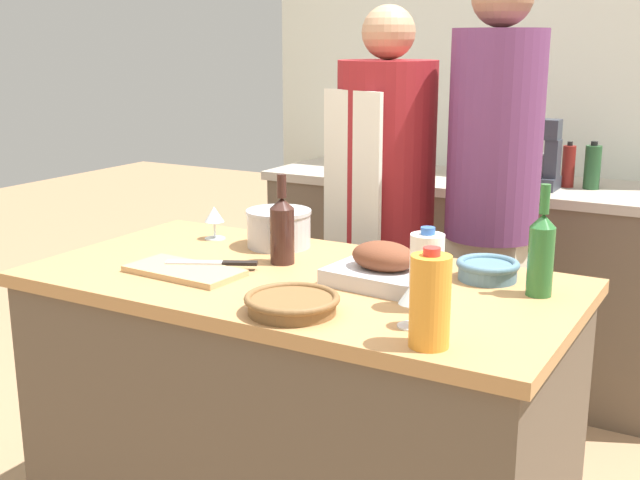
# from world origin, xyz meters

# --- Properties ---
(kitchen_island) EXTENTS (1.56, 0.81, 0.88)m
(kitchen_island) POSITION_xyz_m (0.00, 0.00, 0.44)
(kitchen_island) COLOR brown
(kitchen_island) RESTS_ON ground_plane
(back_counter) EXTENTS (1.95, 0.60, 0.93)m
(back_counter) POSITION_xyz_m (0.00, 1.56, 0.47)
(back_counter) COLOR brown
(back_counter) RESTS_ON ground_plane
(back_wall) EXTENTS (2.45, 0.10, 2.55)m
(back_wall) POSITION_xyz_m (0.00, 1.91, 1.27)
(back_wall) COLOR silver
(back_wall) RESTS_ON ground_plane
(roasting_pan) EXTENTS (0.30, 0.25, 0.12)m
(roasting_pan) POSITION_xyz_m (0.24, 0.05, 0.93)
(roasting_pan) COLOR #BCBCC1
(roasting_pan) RESTS_ON kitchen_island
(wicker_basket) EXTENTS (0.24, 0.24, 0.05)m
(wicker_basket) POSITION_xyz_m (0.15, -0.28, 0.91)
(wicker_basket) COLOR brown
(wicker_basket) RESTS_ON kitchen_island
(cutting_board) EXTENTS (0.35, 0.19, 0.02)m
(cutting_board) POSITION_xyz_m (-0.30, -0.14, 0.89)
(cutting_board) COLOR tan
(cutting_board) RESTS_ON kitchen_island
(stock_pot) EXTENTS (0.21, 0.21, 0.15)m
(stock_pot) POSITION_xyz_m (-0.23, 0.26, 0.94)
(stock_pot) COLOR #B7B7BC
(stock_pot) RESTS_ON kitchen_island
(mixing_bowl) EXTENTS (0.18, 0.18, 0.06)m
(mixing_bowl) POSITION_xyz_m (0.48, 0.23, 0.91)
(mixing_bowl) COLOR slate
(mixing_bowl) RESTS_ON kitchen_island
(juice_jug) EXTENTS (0.09, 0.09, 0.23)m
(juice_jug) POSITION_xyz_m (0.53, -0.32, 0.99)
(juice_jug) COLOR orange
(juice_jug) RESTS_ON kitchen_island
(milk_jug) EXTENTS (0.09, 0.09, 0.21)m
(milk_jug) POSITION_xyz_m (0.42, -0.09, 0.98)
(milk_jug) COLOR white
(milk_jug) RESTS_ON kitchen_island
(wine_bottle_green) EXTENTS (0.07, 0.07, 0.27)m
(wine_bottle_green) POSITION_xyz_m (-0.11, 0.09, 0.99)
(wine_bottle_green) COLOR #381E19
(wine_bottle_green) RESTS_ON kitchen_island
(wine_bottle_dark) EXTENTS (0.07, 0.07, 0.30)m
(wine_bottle_dark) POSITION_xyz_m (0.64, 0.16, 1.00)
(wine_bottle_dark) COLOR #28662D
(wine_bottle_dark) RESTS_ON kitchen_island
(wine_glass_left) EXTENTS (0.07, 0.07, 0.11)m
(wine_glass_left) POSITION_xyz_m (-0.48, 0.24, 0.96)
(wine_glass_left) COLOR silver
(wine_glass_left) RESTS_ON kitchen_island
(wine_glass_right) EXTENTS (0.07, 0.07, 0.11)m
(wine_glass_right) POSITION_xyz_m (0.45, -0.23, 0.96)
(wine_glass_right) COLOR silver
(wine_glass_right) RESTS_ON kitchen_island
(knife_chef) EXTENTS (0.25, 0.15, 0.01)m
(knife_chef) POSITION_xyz_m (-0.25, -0.06, 0.90)
(knife_chef) COLOR #B7B7BC
(knife_chef) RESTS_ON cutting_board
(stand_mixer) EXTENTS (0.18, 0.14, 0.29)m
(stand_mixer) POSITION_xyz_m (0.29, 1.45, 1.05)
(stand_mixer) COLOR #333842
(stand_mixer) RESTS_ON back_counter
(condiment_bottle_tall) EXTENTS (0.05, 0.05, 0.19)m
(condiment_bottle_tall) POSITION_xyz_m (0.39, 1.56, 1.02)
(condiment_bottle_tall) COLOR maroon
(condiment_bottle_tall) RESTS_ON back_counter
(condiment_bottle_short) EXTENTS (0.07, 0.07, 0.20)m
(condiment_bottle_short) POSITION_xyz_m (0.49, 1.57, 1.02)
(condiment_bottle_short) COLOR #234C28
(condiment_bottle_short) RESTS_ON back_counter
(condiment_bottle_extra) EXTENTS (0.05, 0.05, 0.22)m
(condiment_bottle_extra) POSITION_xyz_m (-0.26, 1.59, 1.03)
(condiment_bottle_extra) COLOR #B28E2D
(condiment_bottle_extra) RESTS_ON back_counter
(person_cook_aproned) EXTENTS (0.38, 0.40, 1.66)m
(person_cook_aproned) POSITION_xyz_m (-0.11, 0.80, 0.92)
(person_cook_aproned) COLOR beige
(person_cook_aproned) RESTS_ON ground_plane
(person_cook_guest) EXTENTS (0.32, 0.32, 1.78)m
(person_cook_guest) POSITION_xyz_m (0.30, 0.82, 1.00)
(person_cook_guest) COLOR beige
(person_cook_guest) RESTS_ON ground_plane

